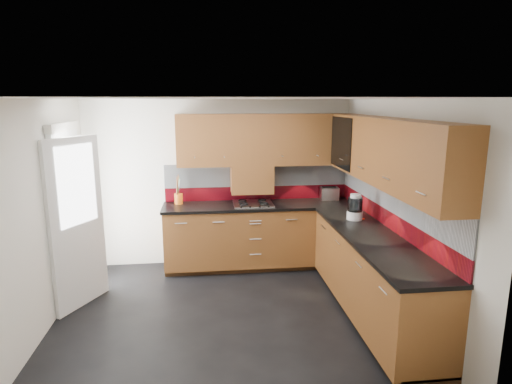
{
  "coord_description": "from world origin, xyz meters",
  "views": [
    {
      "loc": [
        -0.2,
        -4.36,
        2.38
      ],
      "look_at": [
        0.39,
        0.65,
        1.3
      ],
      "focal_mm": 30.0,
      "sensor_mm": 36.0,
      "label": 1
    }
  ],
  "objects": [
    {
      "name": "room",
      "position": [
        0.0,
        0.0,
        1.5
      ],
      "size": [
        4.0,
        3.8,
        2.64
      ],
      "color": "black"
    },
    {
      "name": "base_cabinets",
      "position": [
        1.07,
        0.72,
        0.44
      ],
      "size": [
        2.7,
        3.2,
        0.95
      ],
      "color": "brown",
      "rests_on": "room"
    },
    {
      "name": "countertop",
      "position": [
        1.05,
        0.7,
        0.92
      ],
      "size": [
        2.72,
        3.22,
        0.04
      ],
      "color": "black",
      "rests_on": "base_cabinets"
    },
    {
      "name": "backsplash",
      "position": [
        1.28,
        0.93,
        1.21
      ],
      "size": [
        2.7,
        3.2,
        0.54
      ],
      "color": "maroon",
      "rests_on": "countertop"
    },
    {
      "name": "upper_cabinets",
      "position": [
        1.23,
        0.78,
        1.84
      ],
      "size": [
        2.5,
        3.2,
        0.72
      ],
      "color": "brown",
      "rests_on": "room"
    },
    {
      "name": "extractor_hood",
      "position": [
        0.45,
        1.64,
        1.28
      ],
      "size": [
        0.6,
        0.33,
        0.4
      ],
      "primitive_type": "cube",
      "color": "brown",
      "rests_on": "room"
    },
    {
      "name": "glass_cabinet",
      "position": [
        1.71,
        1.07,
        1.87
      ],
      "size": [
        0.32,
        0.8,
        0.66
      ],
      "color": "black",
      "rests_on": "room"
    },
    {
      "name": "back_door",
      "position": [
        -1.78,
        0.75,
        1.03
      ],
      "size": [
        0.42,
        1.19,
        2.04
      ],
      "color": "white",
      "rests_on": "room"
    },
    {
      "name": "gas_hob",
      "position": [
        0.45,
        1.47,
        0.95
      ],
      "size": [
        0.55,
        0.49,
        0.04
      ],
      "color": "silver",
      "rests_on": "countertop"
    },
    {
      "name": "utensil_pot",
      "position": [
        -0.6,
        1.64,
        1.03
      ],
      "size": [
        0.12,
        0.12,
        0.42
      ],
      "color": "orange",
      "rests_on": "countertop"
    },
    {
      "name": "toaster",
      "position": [
        1.61,
        1.65,
        1.03
      ],
      "size": [
        0.27,
        0.18,
        0.19
      ],
      "color": "silver",
      "rests_on": "countertop"
    },
    {
      "name": "food_processor",
      "position": [
        1.61,
        0.56,
        1.09
      ],
      "size": [
        0.19,
        0.19,
        0.32
      ],
      "color": "white",
      "rests_on": "countertop"
    },
    {
      "name": "paper_towel",
      "position": [
        1.7,
        0.77,
        1.06
      ],
      "size": [
        0.12,
        0.12,
        0.25
      ],
      "primitive_type": "cylinder",
      "rotation": [
        0.0,
        0.0,
        0.06
      ],
      "color": "white",
      "rests_on": "countertop"
    },
    {
      "name": "orange_cloth",
      "position": [
        1.66,
        0.56,
        0.95
      ],
      "size": [
        0.16,
        0.15,
        0.01
      ],
      "primitive_type": "cube",
      "rotation": [
        0.0,
        0.0,
        0.43
      ],
      "color": "#EA3E1A",
      "rests_on": "countertop"
    }
  ]
}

